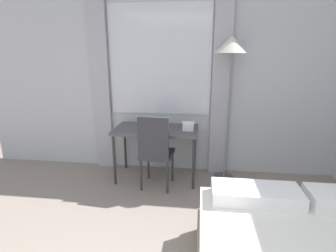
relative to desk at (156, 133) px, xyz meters
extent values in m
cube|color=silver|center=(0.16, 0.38, 0.69)|extent=(5.64, 0.05, 2.70)
cube|color=white|center=(0.00, 0.35, 0.94)|extent=(1.42, 0.01, 1.50)
cube|color=#B2B2BC|center=(-0.85, 0.31, 0.64)|extent=(0.24, 0.06, 2.60)
cube|color=#B2B2BC|center=(0.85, 0.31, 0.64)|extent=(0.24, 0.06, 2.60)
cube|color=#4C4C51|center=(0.00, 0.00, 0.04)|extent=(1.12, 0.59, 0.04)
cylinder|color=#333333|center=(-0.52, -0.26, -0.32)|extent=(0.04, 0.04, 0.69)
cylinder|color=#333333|center=(0.52, -0.26, -0.32)|extent=(0.04, 0.04, 0.69)
cylinder|color=#333333|center=(-0.52, 0.26, -0.32)|extent=(0.04, 0.04, 0.69)
cylinder|color=#333333|center=(0.52, 0.26, -0.32)|extent=(0.04, 0.04, 0.69)
cube|color=#333338|center=(0.05, -0.23, -0.21)|extent=(0.43, 0.43, 0.05)
cube|color=#333338|center=(0.03, -0.41, 0.06)|extent=(0.38, 0.07, 0.50)
cylinder|color=#333338|center=(-0.14, -0.38, -0.45)|extent=(0.03, 0.03, 0.42)
cylinder|color=#333338|center=(0.20, -0.41, -0.45)|extent=(0.03, 0.03, 0.42)
cylinder|color=#333338|center=(-0.11, -0.05, -0.45)|extent=(0.03, 0.03, 0.42)
cylinder|color=#333338|center=(0.23, -0.07, -0.45)|extent=(0.03, 0.03, 0.42)
cube|color=white|center=(1.07, -1.28, -0.12)|extent=(0.74, 0.32, 0.12)
cylinder|color=#4C4C51|center=(0.94, 0.09, -0.65)|extent=(0.28, 0.28, 0.03)
cylinder|color=gray|center=(0.94, 0.09, 0.20)|extent=(0.02, 0.02, 1.67)
cone|color=silver|center=(0.94, 0.09, 1.14)|extent=(0.42, 0.42, 0.20)
cube|color=white|center=(0.43, -0.03, 0.11)|extent=(0.14, 0.13, 0.09)
cube|color=white|center=(0.43, -0.03, 0.17)|extent=(0.16, 0.05, 0.02)
cube|color=#33664C|center=(0.00, 0.03, 0.07)|extent=(0.33, 0.23, 0.02)
cube|color=white|center=(0.00, 0.03, 0.08)|extent=(0.31, 0.22, 0.01)
camera|label=1|loc=(0.57, -3.34, 1.04)|focal=28.00mm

